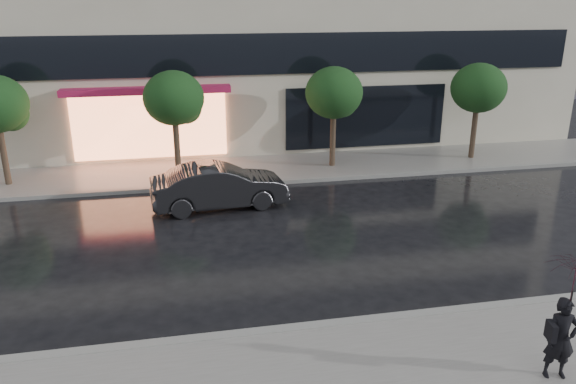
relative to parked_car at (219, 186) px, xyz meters
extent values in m
plane|color=black|center=(1.73, -6.50, -0.71)|extent=(120.00, 120.00, 0.00)
cube|color=slate|center=(1.73, 3.75, -0.65)|extent=(60.00, 3.50, 0.12)
cube|color=gray|center=(1.73, -7.50, -0.64)|extent=(60.00, 0.25, 0.14)
cube|color=gray|center=(1.73, 2.00, -0.64)|extent=(60.00, 0.25, 0.14)
cube|color=black|center=(1.73, 5.44, 3.59)|extent=(28.00, 0.12, 1.60)
cube|color=#FF8C59|center=(-2.27, 5.42, 0.89)|extent=(6.00, 0.10, 2.60)
cube|color=#A31947|center=(-2.27, 5.09, 2.34)|extent=(6.40, 0.70, 0.25)
cube|color=black|center=(6.73, 5.44, 0.89)|extent=(7.00, 0.10, 2.60)
cylinder|color=#33261C|center=(-7.27, 3.50, 0.39)|extent=(0.22, 0.22, 2.20)
sphere|color=#153314|center=(-6.87, 3.70, 1.89)|extent=(1.20, 1.20, 1.20)
cylinder|color=#33261C|center=(-1.27, 3.50, 0.39)|extent=(0.22, 0.22, 2.20)
ellipsoid|color=#153314|center=(-1.27, 3.50, 2.29)|extent=(2.20, 2.20, 1.98)
sphere|color=#153314|center=(-0.87, 3.70, 1.89)|extent=(1.20, 1.20, 1.20)
cylinder|color=#33261C|center=(4.73, 3.50, 0.39)|extent=(0.22, 0.22, 2.20)
ellipsoid|color=#153314|center=(4.73, 3.50, 2.29)|extent=(2.20, 2.20, 1.98)
sphere|color=#153314|center=(5.13, 3.70, 1.89)|extent=(1.20, 1.20, 1.20)
cylinder|color=#33261C|center=(10.73, 3.50, 0.39)|extent=(0.22, 0.22, 2.20)
ellipsoid|color=#153314|center=(10.73, 3.50, 2.29)|extent=(2.20, 2.20, 1.98)
sphere|color=#153314|center=(11.13, 3.70, 1.89)|extent=(1.20, 1.20, 1.20)
imported|color=black|center=(0.00, 0.00, 0.00)|extent=(4.46, 1.92, 1.43)
imported|color=black|center=(5.12, -9.90, 0.17)|extent=(0.62, 0.46, 1.53)
imported|color=#320916|center=(5.17, -9.91, 1.25)|extent=(1.19, 1.20, 0.93)
cylinder|color=black|center=(5.17, -9.91, 0.73)|extent=(0.02, 0.02, 0.76)
cube|color=black|center=(4.89, -9.91, 0.35)|extent=(0.15, 0.30, 0.33)
camera|label=1|loc=(-1.15, -17.15, 5.80)|focal=35.00mm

